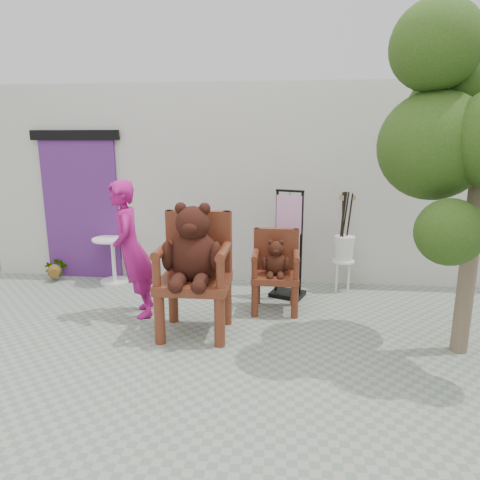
{
  "coord_description": "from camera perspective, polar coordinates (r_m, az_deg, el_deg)",
  "views": [
    {
      "loc": [
        0.16,
        -3.86,
        2.13
      ],
      "look_at": [
        -0.35,
        1.32,
        0.95
      ],
      "focal_mm": 32.0,
      "sensor_mm": 36.0,
      "label": 1
    }
  ],
  "objects": [
    {
      "name": "potted_plant",
      "position": [
        7.42,
        -23.36,
        -3.49
      ],
      "size": [
        0.43,
        0.41,
        0.37
      ],
      "primitive_type": "imported",
      "rotation": [
        0.0,
        0.0,
        0.43
      ],
      "color": "black",
      "rests_on": "ground"
    },
    {
      "name": "display_stand",
      "position": [
        6.02,
        6.46,
        -2.18
      ],
      "size": [
        0.54,
        0.49,
        1.51
      ],
      "rotation": [
        0.0,
        0.0,
        -0.36
      ],
      "color": "black",
      "rests_on": "ground"
    },
    {
      "name": "person",
      "position": [
        5.42,
        -14.26,
        -1.29
      ],
      "size": [
        0.58,
        0.72,
        1.7
      ],
      "primitive_type": "imported",
      "rotation": [
        0.0,
        0.0,
        -1.25
      ],
      "color": "#9F1369",
      "rests_on": "ground"
    },
    {
      "name": "cafe_table",
      "position": [
        6.92,
        -16.55,
        -1.89
      ],
      "size": [
        0.6,
        0.6,
        0.7
      ],
      "rotation": [
        0.0,
        0.0,
        0.13
      ],
      "color": "white",
      "rests_on": "ground"
    },
    {
      "name": "doorway",
      "position": [
        7.23,
        -20.4,
        4.31
      ],
      "size": [
        1.4,
        0.11,
        2.33
      ],
      "color": "#56246C",
      "rests_on": "ground"
    },
    {
      "name": "chair_small",
      "position": [
        5.53,
        4.77,
        -3.35
      ],
      "size": [
        0.6,
        0.55,
        1.04
      ],
      "color": "#4F1F11",
      "rests_on": "ground"
    },
    {
      "name": "stool_bucket",
      "position": [
        6.4,
        13.7,
        -1.03
      ],
      "size": [
        0.32,
        0.32,
        1.45
      ],
      "rotation": [
        0.0,
        0.0,
        -0.15
      ],
      "color": "white",
      "rests_on": "ground"
    },
    {
      "name": "back_wall",
      "position": [
        6.99,
        4.32,
        7.57
      ],
      "size": [
        9.0,
        1.0,
        3.0
      ],
      "primitive_type": "cube",
      "color": "beige",
      "rests_on": "ground"
    },
    {
      "name": "tree",
      "position": [
        4.72,
        26.4,
        13.88
      ],
      "size": [
        1.45,
        1.82,
        3.41
      ],
      "rotation": [
        0.0,
        0.0,
        0.03
      ],
      "color": "brown",
      "rests_on": "ground"
    },
    {
      "name": "chair_big",
      "position": [
        4.79,
        -6.11,
        -2.44
      ],
      "size": [
        0.78,
        0.8,
        1.51
      ],
      "color": "#4F1F11",
      "rests_on": "ground"
    },
    {
      "name": "ground_plane",
      "position": [
        4.41,
        2.95,
        -16.11
      ],
      "size": [
        60.0,
        60.0,
        0.0
      ],
      "primitive_type": "plane",
      "color": "gray",
      "rests_on": "ground"
    }
  ]
}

